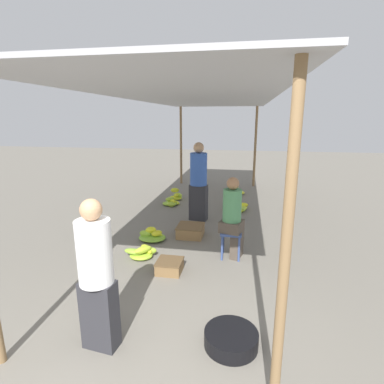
{
  "coord_description": "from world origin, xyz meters",
  "views": [
    {
      "loc": [
        0.95,
        -1.73,
        2.26
      ],
      "look_at": [
        0.0,
        3.58,
        0.92
      ],
      "focal_mm": 28.0,
      "sensor_mm": 36.0,
      "label": 1
    }
  ],
  "objects": [
    {
      "name": "canopy_tarp",
      "position": [
        0.0,
        4.38,
        2.66
      ],
      "size": [
        2.92,
        8.56,
        0.04
      ],
      "primitive_type": "cube",
      "color": "#B2B2B7",
      "rests_on": "canopy_post_front_left"
    },
    {
      "name": "canopy_post_back_right",
      "position": [
        1.26,
        8.46,
        1.32
      ],
      "size": [
        0.08,
        0.08,
        2.64
      ],
      "primitive_type": "cylinder",
      "color": "olive",
      "rests_on": "ground"
    },
    {
      "name": "basin_black",
      "position": [
        0.89,
        0.89,
        0.08
      ],
      "size": [
        0.55,
        0.55,
        0.16
      ],
      "color": "black",
      "rests_on": "ground"
    },
    {
      "name": "banana_pile_right_0",
      "position": [
        0.71,
        7.22,
        0.09
      ],
      "size": [
        0.49,
        0.43,
        0.22
      ],
      "color": "#B5CD2C",
      "rests_on": "ground"
    },
    {
      "name": "banana_pile_left_1",
      "position": [
        -0.66,
        2.64,
        0.09
      ],
      "size": [
        0.53,
        0.49,
        0.23
      ],
      "color": "#99C231",
      "rests_on": "ground"
    },
    {
      "name": "vendor_foreground",
      "position": [
        -0.41,
        0.66,
        0.81
      ],
      "size": [
        0.37,
        0.37,
        1.56
      ],
      "color": "#2D2D33",
      "rests_on": "ground"
    },
    {
      "name": "canopy_post_front_right",
      "position": [
        1.26,
        0.3,
        1.32
      ],
      "size": [
        0.08,
        0.08,
        2.64
      ],
      "primitive_type": "cylinder",
      "color": "olive",
      "rests_on": "ground"
    },
    {
      "name": "banana_pile_left_3",
      "position": [
        -0.96,
        6.27,
        0.1
      ],
      "size": [
        0.43,
        0.53,
        0.34
      ],
      "color": "#92BF32",
      "rests_on": "ground"
    },
    {
      "name": "crate_mid",
      "position": [
        -0.05,
        3.69,
        0.11
      ],
      "size": [
        0.51,
        0.51,
        0.22
      ],
      "color": "olive",
      "rests_on": "ground"
    },
    {
      "name": "banana_pile_left_0",
      "position": [
        -0.73,
        3.38,
        0.08
      ],
      "size": [
        0.51,
        0.45,
        0.26
      ],
      "color": "yellow",
      "rests_on": "ground"
    },
    {
      "name": "banana_pile_right_1",
      "position": [
        0.78,
        5.6,
        0.06
      ],
      "size": [
        0.65,
        0.61,
        0.19
      ],
      "color": "#8CBC33",
      "rests_on": "ground"
    },
    {
      "name": "vendor_seated",
      "position": [
        0.8,
        2.91,
        0.72
      ],
      "size": [
        0.42,
        0.42,
        1.36
      ],
      "color": "#4C4238",
      "rests_on": "ground"
    },
    {
      "name": "crate_near",
      "position": [
        -0.1,
        2.25,
        0.09
      ],
      "size": [
        0.38,
        0.38,
        0.18
      ],
      "color": "brown",
      "rests_on": "ground"
    },
    {
      "name": "stool",
      "position": [
        0.78,
        2.9,
        0.37
      ],
      "size": [
        0.34,
        0.34,
        0.46
      ],
      "color": "#384C84",
      "rests_on": "ground"
    },
    {
      "name": "shopper_walking_mid",
      "position": [
        -0.05,
        4.68,
        0.91
      ],
      "size": [
        0.43,
        0.43,
        1.75
      ],
      "color": "#2D2D33",
      "rests_on": "ground"
    },
    {
      "name": "banana_pile_left_2",
      "position": [
        -0.94,
        5.69,
        0.08
      ],
      "size": [
        0.49,
        0.5,
        0.23
      ],
      "color": "yellow",
      "rests_on": "ground"
    },
    {
      "name": "canopy_post_back_left",
      "position": [
        -1.26,
        8.46,
        1.32
      ],
      "size": [
        0.08,
        0.08,
        2.64
      ],
      "primitive_type": "cylinder",
      "color": "olive",
      "rests_on": "ground"
    }
  ]
}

